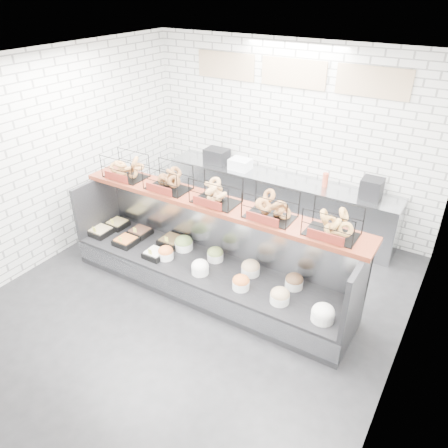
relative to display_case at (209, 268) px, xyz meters
The scene contains 5 objects.
ground 0.48m from the display_case, 89.53° to the right, with size 5.50×5.50×0.00m, color black.
room_shell 1.75m from the display_case, 89.37° to the left, with size 5.02×5.51×3.01m.
display_case is the anchor object (origin of this frame).
bagel_shelf 1.07m from the display_case, 89.27° to the left, with size 4.10×0.50×0.40m.
prep_counter 2.09m from the display_case, 89.99° to the left, with size 4.00×0.60×1.20m.
Camera 1 is at (2.71, -3.68, 3.80)m, focal length 35.00 mm.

